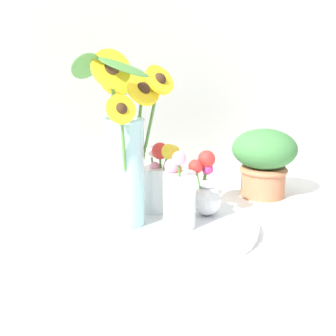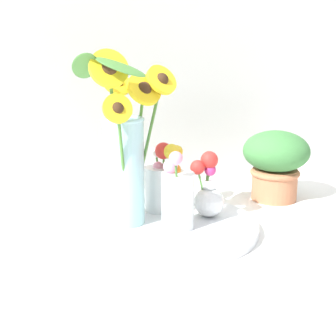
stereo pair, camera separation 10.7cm
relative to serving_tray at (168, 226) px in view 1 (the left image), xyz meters
The scene contains 7 objects.
ground_plane 0.12m from the serving_tray, 100.47° to the right, with size 6.00×6.00×0.00m, color white.
serving_tray is the anchor object (origin of this frame).
mason_jar_sunflowers 0.21m from the serving_tray, 151.50° to the left, with size 0.26×0.17×0.40m.
vase_small_center 0.09m from the serving_tray, 88.08° to the right, with size 0.08×0.08×0.19m.
vase_bulb_right 0.13m from the serving_tray, ahead, with size 0.08×0.07×0.16m.
vase_small_back 0.12m from the serving_tray, 72.14° to the left, with size 0.09×0.11×0.18m.
potted_plant 0.40m from the serving_tray, ahead, with size 0.19×0.19×0.20m.
Camera 1 is at (-0.58, -0.74, 0.42)m, focal length 50.00 mm.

